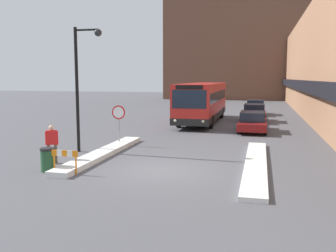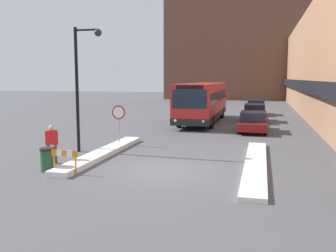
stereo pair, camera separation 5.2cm
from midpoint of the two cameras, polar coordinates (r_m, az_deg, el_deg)
name	(u,v)px [view 2 (the right image)]	position (r m, az deg, el deg)	size (l,w,h in m)	color
ground_plane	(164,170)	(15.25, -0.58, -6.77)	(160.00, 160.00, 0.00)	#515156
building_row_right	(331,65)	(38.82, 23.63, 8.58)	(5.50, 60.00, 9.95)	#996B4C
building_backdrop_far	(242,44)	(67.84, 11.17, 12.13)	(26.00, 8.00, 19.06)	brown
snow_bank_left	(103,153)	(18.40, -9.76, -4.06)	(0.90, 8.69, 0.23)	silver
snow_bank_right	(256,164)	(16.40, 13.28, -5.67)	(0.90, 9.85, 0.16)	silver
city_bus	(203,101)	(31.55, 5.40, 3.76)	(2.74, 12.26, 3.26)	red
parked_car_front	(253,122)	(26.65, 12.85, 0.66)	(1.93, 4.60, 1.38)	maroon
parked_car_middle	(255,113)	(32.76, 13.11, 1.96)	(1.94, 4.24, 1.50)	maroon
parked_car_back	(256,107)	(39.01, 13.30, 2.79)	(1.86, 4.38, 1.50)	#B7B7BC
stop_sign	(119,117)	(20.72, -7.46, 1.44)	(0.76, 0.08, 2.22)	gray
street_lamp	(82,75)	(19.07, -12.90, 7.53)	(1.46, 0.36, 6.18)	black
pedestrian	(52,140)	(17.07, -17.22, -2.10)	(0.50, 0.39, 1.69)	brown
trash_bin	(48,159)	(15.75, -17.78, -4.88)	(0.59, 0.59, 0.95)	#234C2D
construction_barricade	(65,157)	(15.07, -15.40, -4.60)	(1.10, 0.06, 0.94)	orange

